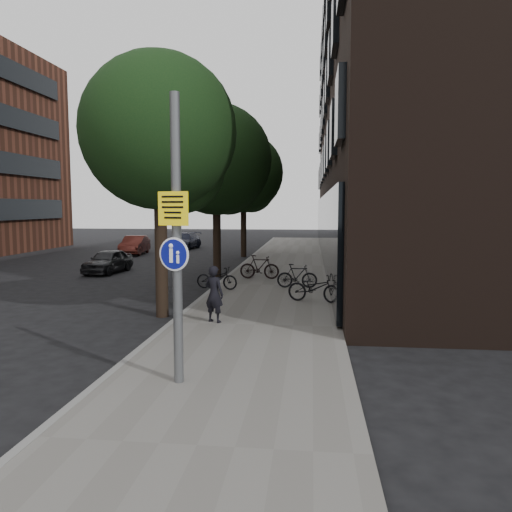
# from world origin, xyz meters

# --- Properties ---
(ground) EXTENTS (120.00, 120.00, 0.00)m
(ground) POSITION_xyz_m (0.00, 0.00, 0.00)
(ground) COLOR black
(ground) RESTS_ON ground
(sidewalk) EXTENTS (4.50, 60.00, 0.12)m
(sidewalk) POSITION_xyz_m (0.25, 10.00, 0.06)
(sidewalk) COLOR #65625D
(sidewalk) RESTS_ON ground
(curb_edge) EXTENTS (0.15, 60.00, 0.13)m
(curb_edge) POSITION_xyz_m (-2.00, 10.00, 0.07)
(curb_edge) COLOR slate
(curb_edge) RESTS_ON ground
(building_right_dark_brick) EXTENTS (12.00, 40.00, 18.00)m
(building_right_dark_brick) POSITION_xyz_m (8.50, 22.00, 9.00)
(building_right_dark_brick) COLOR black
(building_right_dark_brick) RESTS_ON ground
(street_tree_near) EXTENTS (4.40, 4.40, 7.50)m
(street_tree_near) POSITION_xyz_m (-2.53, 4.64, 5.11)
(street_tree_near) COLOR black
(street_tree_near) RESTS_ON ground
(street_tree_mid) EXTENTS (5.00, 5.00, 7.80)m
(street_tree_mid) POSITION_xyz_m (-2.53, 13.14, 5.11)
(street_tree_mid) COLOR black
(street_tree_mid) RESTS_ON ground
(street_tree_far) EXTENTS (5.00, 5.00, 7.80)m
(street_tree_far) POSITION_xyz_m (-2.53, 22.14, 5.11)
(street_tree_far) COLOR black
(street_tree_far) RESTS_ON ground
(signpost) EXTENTS (0.56, 0.20, 4.98)m
(signpost) POSITION_xyz_m (-0.60, -1.07, 2.64)
(signpost) COLOR #595B5E
(signpost) RESTS_ON sidewalk
(pedestrian) EXTENTS (0.65, 0.56, 1.52)m
(pedestrian) POSITION_xyz_m (-0.86, 3.49, 0.88)
(pedestrian) COLOR black
(pedestrian) RESTS_ON sidewalk
(parked_bike_facade_near) EXTENTS (1.90, 1.13, 0.94)m
(parked_bike_facade_near) POSITION_xyz_m (1.82, 6.60, 0.59)
(parked_bike_facade_near) COLOR black
(parked_bike_facade_near) RESTS_ON sidewalk
(parked_bike_facade_far) EXTENTS (1.53, 0.46, 0.91)m
(parked_bike_facade_far) POSITION_xyz_m (1.17, 9.38, 0.58)
(parked_bike_facade_far) COLOR black
(parked_bike_facade_far) RESTS_ON sidewalk
(parked_bike_curb_near) EXTENTS (1.71, 0.92, 0.85)m
(parked_bike_curb_near) POSITION_xyz_m (-1.80, 8.76, 0.55)
(parked_bike_curb_near) COLOR black
(parked_bike_curb_near) RESTS_ON sidewalk
(parked_bike_curb_far) EXTENTS (1.71, 0.57, 1.01)m
(parked_bike_curb_far) POSITION_xyz_m (-0.49, 11.58, 0.63)
(parked_bike_curb_far) COLOR black
(parked_bike_curb_far) RESTS_ON sidewalk
(parked_car_near) EXTENTS (1.61, 3.45, 1.14)m
(parked_car_near) POSITION_xyz_m (-8.07, 13.58, 0.57)
(parked_car_near) COLOR black
(parked_car_near) RESTS_ON ground
(parked_car_mid) EXTENTS (1.70, 3.88, 1.24)m
(parked_car_mid) POSITION_xyz_m (-10.07, 22.78, 0.62)
(parked_car_mid) COLOR #581F19
(parked_car_mid) RESTS_ON ground
(parked_car_far) EXTENTS (2.03, 4.32, 1.22)m
(parked_car_far) POSITION_xyz_m (-7.84, 27.26, 0.61)
(parked_car_far) COLOR black
(parked_car_far) RESTS_ON ground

